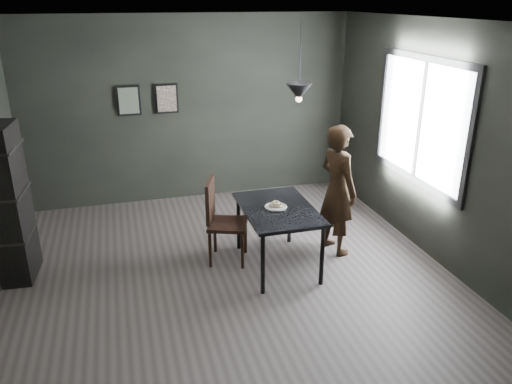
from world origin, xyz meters
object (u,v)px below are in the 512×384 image
object	(u,v)px
woman	(338,190)
cafe_table	(278,214)
shelf_unit	(9,204)
wood_chair	(220,216)
white_plate	(276,207)
pendant_lamp	(299,92)

from	to	relation	value
woman	cafe_table	bearing A→B (deg)	87.97
woman	shelf_unit	distance (m)	3.76
wood_chair	shelf_unit	distance (m)	2.33
cafe_table	wood_chair	world-z (taller)	wood_chair
white_plate	shelf_unit	distance (m)	2.95
white_plate	shelf_unit	xyz separation A→B (m)	(-2.89, 0.58, 0.14)
cafe_table	wood_chair	distance (m)	0.70
woman	pendant_lamp	bearing A→B (deg)	83.47
cafe_table	wood_chair	xyz separation A→B (m)	(-0.62, 0.31, -0.08)
woman	wood_chair	bearing A→B (deg)	70.37
woman	wood_chair	distance (m)	1.47
wood_chair	shelf_unit	world-z (taller)	shelf_unit
cafe_table	wood_chair	bearing A→B (deg)	153.14
cafe_table	wood_chair	size ratio (longest dim) A/B	1.16
white_plate	woman	distance (m)	0.87
white_plate	woman	size ratio (longest dim) A/B	0.14
white_plate	wood_chair	world-z (taller)	wood_chair
white_plate	wood_chair	bearing A→B (deg)	151.85
wood_chair	pendant_lamp	distance (m)	1.72
pendant_lamp	wood_chair	bearing A→B (deg)	166.17
cafe_table	woman	bearing A→B (deg)	12.14
wood_chair	cafe_table	bearing A→B (deg)	-7.07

